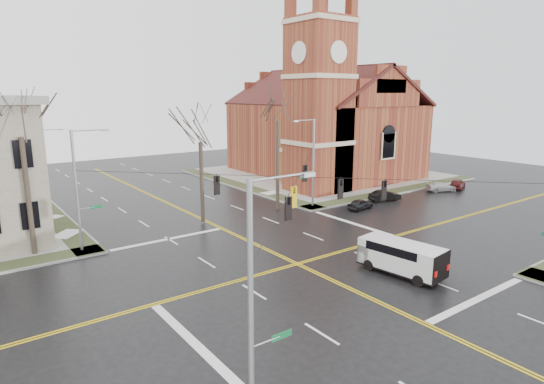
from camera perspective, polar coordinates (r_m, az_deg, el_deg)
ground at (r=32.23m, az=3.18°, el=-9.00°), size 120.00×120.00×0.00m
sidewalks at (r=32.20m, az=3.18°, el=-8.87°), size 80.00×80.00×0.17m
road_markings at (r=32.22m, az=3.18°, el=-8.99°), size 100.00×100.00×0.01m
church at (r=65.05m, az=6.33°, el=9.42°), size 24.28×27.48×27.50m
signal_pole_ne at (r=46.60m, az=5.05°, el=3.98°), size 2.75×0.22×9.00m
signal_pole_nw at (r=36.13m, az=-23.09°, el=0.55°), size 2.75×0.22×9.00m
signal_pole_sw at (r=15.56m, az=-2.13°, el=-13.53°), size 2.75×0.22×9.00m
span_wires at (r=30.51m, az=3.32°, el=1.91°), size 23.02×23.02×0.03m
traffic_signals at (r=30.16m, az=4.11°, el=0.32°), size 8.21×8.26×1.30m
streetlight_north_a at (r=52.32m, az=-26.59°, el=3.10°), size 2.30×0.20×8.00m
streetlight_north_b at (r=71.98m, az=-29.41°, el=5.02°), size 2.30×0.20×8.00m
cargo_van at (r=31.36m, az=15.57°, el=-7.62°), size 2.89×5.83×2.13m
parked_car_a at (r=47.34m, az=11.02°, el=-1.51°), size 3.36×1.71×1.10m
parked_car_b at (r=51.58m, az=14.00°, el=-0.45°), size 3.83×2.09×1.20m
parked_car_c at (r=58.70m, az=20.45°, el=0.61°), size 4.01×2.91×1.08m
parked_car_d at (r=60.95m, az=22.25°, el=0.98°), size 4.06×2.85×1.28m
tree_nw_far at (r=36.25m, az=-29.06°, el=6.94°), size 4.00×4.00×12.83m
tree_nw_near at (r=40.74m, az=-9.00°, el=6.87°), size 4.00×4.00×10.94m
tree_ne at (r=44.88m, az=0.73°, el=9.69°), size 4.00×4.00×13.32m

